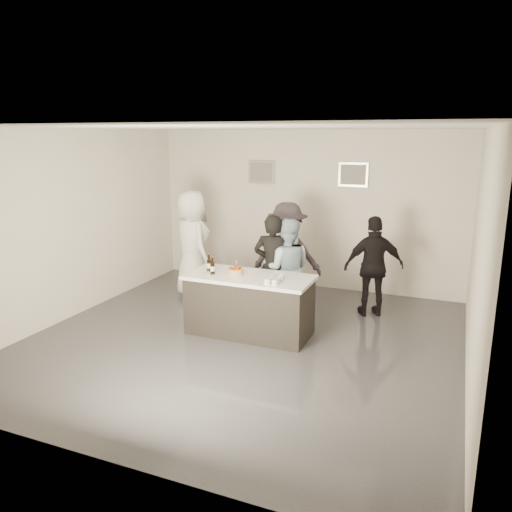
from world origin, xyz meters
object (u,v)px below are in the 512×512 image
person_guest_left (192,244)px  beer_bottle_a (209,263)px  person_guest_right (374,267)px  bar_counter (249,305)px  person_main_black (273,267)px  beer_bottle_b (212,266)px  person_main_blue (287,269)px  person_guest_back (287,255)px  cake (236,272)px

person_guest_left → beer_bottle_a: bearing=165.8°
person_guest_left → person_guest_right: bearing=-138.7°
person_guest_right → bar_counter: bearing=19.4°
person_main_black → person_guest_left: person_guest_left is taller
bar_counter → person_main_black: size_ratio=1.09×
beer_bottle_b → person_main_blue: 1.30m
beer_bottle_a → beer_bottle_b: size_ratio=1.00×
beer_bottle_b → person_guest_right: person_guest_right is taller
person_main_blue → person_guest_back: bearing=-86.8°
bar_counter → person_guest_back: bearing=85.5°
cake → person_guest_back: size_ratio=0.12×
beer_bottle_b → person_main_blue: bearing=50.0°
beer_bottle_b → bar_counter: bearing=13.9°
bar_counter → person_guest_right: size_ratio=1.12×
person_main_blue → beer_bottle_b: bearing=34.2°
person_main_black → person_main_blue: (0.21, 0.09, -0.03)m
cake → person_main_blue: size_ratio=0.14×
person_main_black → person_main_blue: bearing=-163.1°
beer_bottle_a → person_main_blue: bearing=41.5°
bar_counter → person_guest_left: bearing=142.5°
beer_bottle_a → person_main_black: 1.08m
cake → person_main_blue: 1.00m
person_guest_back → person_guest_right: bearing=175.8°
beer_bottle_a → person_guest_back: person_guest_back is taller
person_main_black → person_main_blue: person_main_black is taller
beer_bottle_b → person_main_black: bearing=55.6°
beer_bottle_b → person_main_blue: (0.83, 0.98, -0.21)m
person_main_blue → person_guest_left: 2.02m
person_main_blue → person_guest_right: (1.27, 0.64, 0.01)m
person_main_blue → person_guest_back: 0.57m
person_guest_back → beer_bottle_a: bearing=52.0°
person_main_blue → beer_bottle_a: bearing=25.7°
cake → beer_bottle_b: 0.36m
beer_bottle_b → person_guest_left: (-1.14, 1.42, -0.06)m
beer_bottle_a → person_guest_back: 1.58m
beer_bottle_a → person_main_blue: size_ratio=0.16×
person_guest_left → person_guest_back: person_guest_left is taller
beer_bottle_a → beer_bottle_b: same height
person_main_black → person_guest_back: 0.62m
beer_bottle_b → person_guest_right: bearing=37.8°
person_guest_back → bar_counter: bearing=76.9°
person_guest_back → person_guest_left: bearing=-5.4°
bar_counter → beer_bottle_a: 0.88m
bar_counter → person_guest_right: person_guest_right is taller
person_guest_left → person_guest_right: 3.25m
bar_counter → cake: (-0.22, -0.00, 0.49)m
beer_bottle_b → person_guest_back: 1.65m
beer_bottle_b → person_main_blue: size_ratio=0.16×
person_main_black → person_guest_back: person_guest_back is taller
bar_counter → person_guest_back: size_ratio=1.03×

